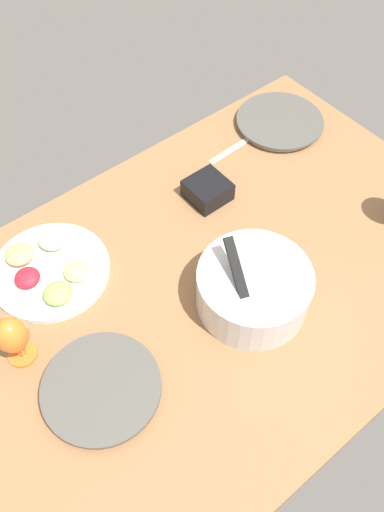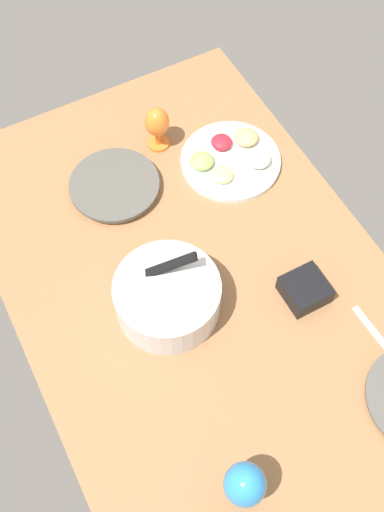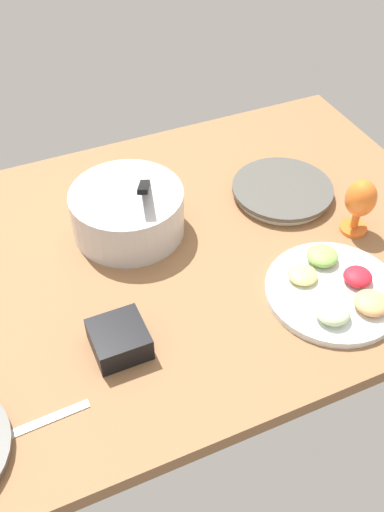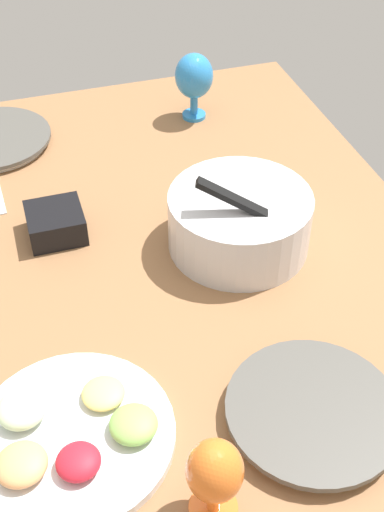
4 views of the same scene
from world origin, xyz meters
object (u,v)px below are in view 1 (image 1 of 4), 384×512
hurricane_glass_orange (13,336)px  square_bowl_black (208,189)px  mixing_bowl (253,288)px  dinner_plate_left (280,122)px  fruit_platter (49,269)px  dinner_plate_right (102,389)px

hurricane_glass_orange → square_bowl_black: size_ratio=1.35×
mixing_bowl → dinner_plate_left: bearing=-140.2°
fruit_platter → hurricane_glass_orange: size_ratio=2.04×
dinner_plate_left → dinner_plate_right: (98.33, 41.65, 0.39)cm
square_bowl_black → hurricane_glass_orange: bearing=9.7°
dinner_plate_right → fruit_platter: (-7.56, -37.41, 0.09)cm
fruit_platter → hurricane_glass_orange: 25.91cm
dinner_plate_right → square_bowl_black: bearing=-151.5°
dinner_plate_left → mixing_bowl: mixing_bowl is taller
fruit_platter → square_bowl_black: (-50.92, 5.66, 1.62)cm
dinner_plate_right → dinner_plate_left: bearing=-157.0°
mixing_bowl → dinner_plate_right: bearing=-4.8°
mixing_bowl → fruit_platter: 55.08cm
hurricane_glass_orange → square_bowl_black: (-68.43, -11.69, -6.34)cm
dinner_plate_left → square_bowl_black: bearing=13.9°
dinner_plate_left → fruit_platter: 90.87cm
dinner_plate_left → fruit_platter: (90.77, 4.24, 0.48)cm
fruit_platter → square_bowl_black: bearing=173.7°
dinner_plate_right → mixing_bowl: (-43.90, 3.68, 4.99)cm
fruit_platter → dinner_plate_right: bearing=78.6°
dinner_plate_right → hurricane_glass_orange: hurricane_glass_orange is taller
dinner_plate_left → dinner_plate_right: 106.79cm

